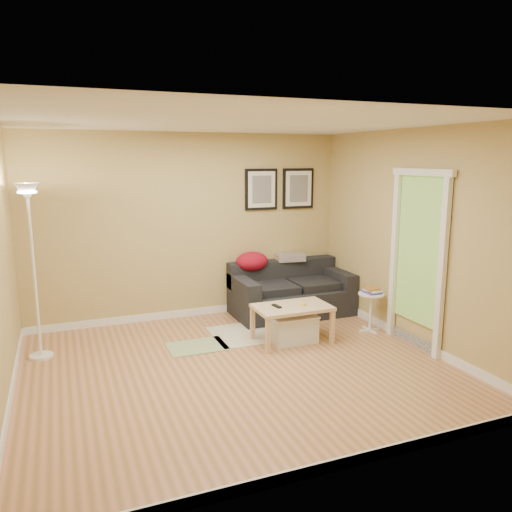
# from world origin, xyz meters

# --- Properties ---
(floor) EXTENTS (4.50, 4.50, 0.00)m
(floor) POSITION_xyz_m (0.00, 0.00, 0.00)
(floor) COLOR tan
(floor) RESTS_ON ground
(ceiling) EXTENTS (4.50, 4.50, 0.00)m
(ceiling) POSITION_xyz_m (0.00, 0.00, 2.60)
(ceiling) COLOR white
(ceiling) RESTS_ON wall_back
(wall_back) EXTENTS (4.50, 0.00, 4.50)m
(wall_back) POSITION_xyz_m (0.00, 2.00, 1.30)
(wall_back) COLOR tan
(wall_back) RESTS_ON ground
(wall_front) EXTENTS (4.50, 0.00, 4.50)m
(wall_front) POSITION_xyz_m (0.00, -2.00, 1.30)
(wall_front) COLOR tan
(wall_front) RESTS_ON ground
(wall_right) EXTENTS (0.00, 4.00, 4.00)m
(wall_right) POSITION_xyz_m (2.25, 0.00, 1.30)
(wall_right) COLOR tan
(wall_right) RESTS_ON ground
(baseboard_back) EXTENTS (4.50, 0.02, 0.10)m
(baseboard_back) POSITION_xyz_m (0.00, 1.99, 0.05)
(baseboard_back) COLOR white
(baseboard_back) RESTS_ON ground
(baseboard_front) EXTENTS (4.50, 0.02, 0.10)m
(baseboard_front) POSITION_xyz_m (0.00, -1.99, 0.05)
(baseboard_front) COLOR white
(baseboard_front) RESTS_ON ground
(baseboard_left) EXTENTS (0.02, 4.00, 0.10)m
(baseboard_left) POSITION_xyz_m (-2.24, 0.00, 0.05)
(baseboard_left) COLOR white
(baseboard_left) RESTS_ON ground
(baseboard_right) EXTENTS (0.02, 4.00, 0.10)m
(baseboard_right) POSITION_xyz_m (2.24, 0.00, 0.05)
(baseboard_right) COLOR white
(baseboard_right) RESTS_ON ground
(sofa) EXTENTS (1.70, 0.90, 0.75)m
(sofa) POSITION_xyz_m (1.38, 1.53, 0.38)
(sofa) COLOR black
(sofa) RESTS_ON ground
(red_throw) EXTENTS (0.48, 0.36, 0.28)m
(red_throw) POSITION_xyz_m (0.87, 1.82, 0.77)
(red_throw) COLOR maroon
(red_throw) RESTS_ON sofa
(plaid_throw) EXTENTS (0.45, 0.32, 0.10)m
(plaid_throw) POSITION_xyz_m (1.50, 1.85, 0.78)
(plaid_throw) COLOR tan
(plaid_throw) RESTS_ON sofa
(framed_print_left) EXTENTS (0.50, 0.04, 0.60)m
(framed_print_left) POSITION_xyz_m (1.08, 1.98, 1.80)
(framed_print_left) COLOR black
(framed_print_left) RESTS_ON wall_back
(framed_print_right) EXTENTS (0.50, 0.04, 0.60)m
(framed_print_right) POSITION_xyz_m (1.68, 1.98, 1.80)
(framed_print_right) COLOR black
(framed_print_right) RESTS_ON wall_back
(area_rug) EXTENTS (1.25, 0.85, 0.01)m
(area_rug) POSITION_xyz_m (0.65, 0.96, 0.01)
(area_rug) COLOR beige
(area_rug) RESTS_ON ground
(green_runner) EXTENTS (0.70, 0.50, 0.01)m
(green_runner) POSITION_xyz_m (-0.25, 0.76, 0.01)
(green_runner) COLOR #668C4C
(green_runner) RESTS_ON ground
(coffee_table) EXTENTS (1.05, 0.81, 0.46)m
(coffee_table) POSITION_xyz_m (0.89, 0.51, 0.23)
(coffee_table) COLOR #DBB185
(coffee_table) RESTS_ON ground
(remote_control) EXTENTS (0.07, 0.17, 0.02)m
(remote_control) POSITION_xyz_m (0.69, 0.53, 0.47)
(remote_control) COLOR black
(remote_control) RESTS_ON coffee_table
(tape_roll) EXTENTS (0.07, 0.07, 0.03)m
(tape_roll) POSITION_xyz_m (1.02, 0.47, 0.48)
(tape_roll) COLOR yellow
(tape_roll) RESTS_ON coffee_table
(storage_bin) EXTENTS (0.56, 0.41, 0.35)m
(storage_bin) POSITION_xyz_m (0.91, 0.52, 0.17)
(storage_bin) COLOR white
(storage_bin) RESTS_ON ground
(side_table) EXTENTS (0.34, 0.34, 0.52)m
(side_table) POSITION_xyz_m (2.02, 0.47, 0.26)
(side_table) COLOR white
(side_table) RESTS_ON ground
(book_stack) EXTENTS (0.23, 0.27, 0.07)m
(book_stack) POSITION_xyz_m (2.04, 0.49, 0.55)
(book_stack) COLOR #443090
(book_stack) RESTS_ON side_table
(floor_lamp) EXTENTS (0.26, 0.26, 2.00)m
(floor_lamp) POSITION_xyz_m (-2.00, 1.12, 0.94)
(floor_lamp) COLOR white
(floor_lamp) RESTS_ON ground
(doorway) EXTENTS (0.12, 1.01, 2.13)m
(doorway) POSITION_xyz_m (2.20, -0.15, 1.02)
(doorway) COLOR white
(doorway) RESTS_ON ground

